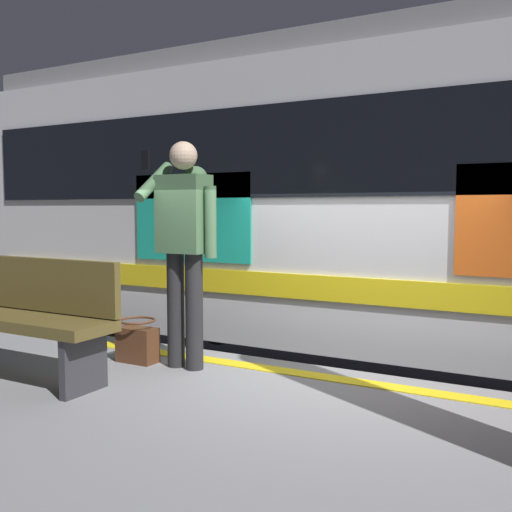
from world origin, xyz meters
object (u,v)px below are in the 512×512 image
(passenger, at_px, (185,235))
(handbag, at_px, (137,342))
(bench, at_px, (31,315))
(train_carriage, at_px, (392,195))

(passenger, distance_m, handbag, 1.01)
(passenger, bearing_deg, bench, 45.20)
(bench, bearing_deg, train_carriage, -113.99)
(train_carriage, height_order, handbag, train_carriage)
(passenger, height_order, handbag, passenger)
(train_carriage, bearing_deg, passenger, 73.89)
(passenger, relative_size, handbag, 4.98)
(handbag, height_order, bench, bench)
(train_carriage, bearing_deg, bench, 66.01)
(train_carriage, xyz_separation_m, handbag, (1.28, 2.94, -1.26))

